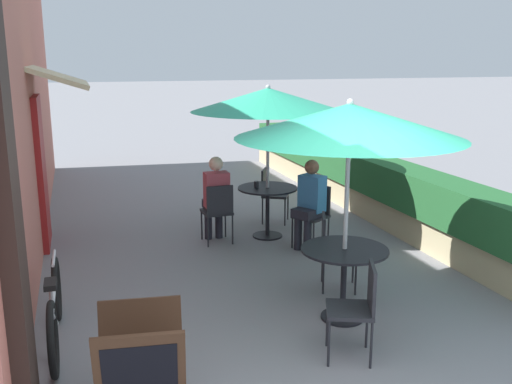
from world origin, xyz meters
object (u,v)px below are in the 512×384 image
object	(u,v)px
cafe_chair_mid_right	(314,211)
cafe_chair_mid_back	(271,191)
cafe_chair_near_left	(359,303)
menu_board	(141,370)
patio_table_mid	(268,199)
patio_table_near	(344,265)
patio_umbrella_near	(350,121)
cafe_chair_near_right	(333,246)
cafe_chair_mid_left	(218,209)
bicycle_leaning	(55,310)
seated_patron_mid_left	(216,195)
coffee_cup_mid	(256,184)
patio_umbrella_mid	(268,100)
seated_patron_mid_right	(310,201)

from	to	relation	value
cafe_chair_mid_right	cafe_chair_mid_back	world-z (taller)	same
cafe_chair_near_left	menu_board	world-z (taller)	cafe_chair_near_left
patio_table_mid	cafe_chair_mid_back	world-z (taller)	cafe_chair_mid_back
patio_table_near	patio_umbrella_near	bearing A→B (deg)	-90.00
patio_umbrella_near	cafe_chair_near_right	xyz separation A→B (m)	(0.23, 0.75, -1.50)
cafe_chair_mid_left	bicycle_leaning	xyz separation A→B (m)	(-2.14, -2.41, -0.17)
patio_table_mid	bicycle_leaning	xyz separation A→B (m)	(-2.92, -2.51, -0.23)
seated_patron_mid_left	coffee_cup_mid	size ratio (longest dim) A/B	13.89
cafe_chair_mid_left	menu_board	size ratio (longest dim) A/B	1.03
patio_table_mid	seated_patron_mid_left	bearing A→B (deg)	179.10
patio_table_mid	cafe_chair_mid_back	xyz separation A→B (m)	(0.30, 0.72, -0.06)
patio_table_mid	bicycle_leaning	world-z (taller)	patio_table_mid
cafe_chair_mid_left	cafe_chair_mid_right	world-z (taller)	same
bicycle_leaning	cafe_chair_near_right	bearing A→B (deg)	8.77
patio_table_mid	cafe_chair_mid_left	bearing A→B (deg)	-172.67
cafe_chair_mid_back	menu_board	xyz separation A→B (m)	(-2.59, -4.63, -0.10)
patio_umbrella_near	cafe_chair_mid_left	world-z (taller)	patio_umbrella_near
cafe_chair_mid_back	patio_umbrella_mid	bearing A→B (deg)	5.62
patio_table_near	cafe_chair_mid_back	bearing A→B (deg)	82.79
bicycle_leaning	cafe_chair_mid_left	bearing A→B (deg)	48.71
seated_patron_mid_left	menu_board	size ratio (longest dim) A/B	1.48
cafe_chair_near_left	seated_patron_mid_left	size ratio (longest dim) A/B	0.70
cafe_chair_mid_left	coffee_cup_mid	distance (m)	0.70
cafe_chair_mid_right	bicycle_leaning	distance (m)	3.89
cafe_chair_near_left	bicycle_leaning	world-z (taller)	cafe_chair_near_left
patio_table_near	patio_umbrella_mid	distance (m)	3.17
seated_patron_mid_left	seated_patron_mid_right	xyz separation A→B (m)	(1.16, -0.69, 0.00)
cafe_chair_near_left	patio_umbrella_near	bearing A→B (deg)	5.62
patio_umbrella_mid	patio_table_near	bearing A→B (deg)	-92.97
cafe_chair_near_right	cafe_chair_mid_left	bearing A→B (deg)	-134.01
cafe_chair_near_left	bicycle_leaning	distance (m)	2.76
patio_table_near	patio_table_mid	xyz separation A→B (m)	(0.15, 2.82, 0.00)
patio_umbrella_mid	seated_patron_mid_right	distance (m)	1.54
patio_umbrella_near	cafe_chair_mid_left	distance (m)	3.17
patio_umbrella_near	cafe_chair_mid_back	size ratio (longest dim) A/B	2.56
patio_umbrella_near	cafe_chair_mid_left	xyz separation A→B (m)	(-0.63, 2.72, -1.50)
patio_table_near	patio_table_mid	distance (m)	2.82
patio_table_near	seated_patron_mid_right	size ratio (longest dim) A/B	0.70
patio_table_near	cafe_chair_mid_right	world-z (taller)	cafe_chair_mid_right
coffee_cup_mid	patio_umbrella_near	bearing A→B (deg)	-89.90
seated_patron_mid_left	menu_board	distance (m)	4.21
cafe_chair_mid_right	cafe_chair_mid_back	xyz separation A→B (m)	(-0.17, 1.34, 0.00)
patio_table_mid	menu_board	world-z (taller)	menu_board
seated_patron_mid_left	patio_table_mid	bearing A→B (deg)	-2.60
cafe_chair_near_right	menu_board	distance (m)	3.00
bicycle_leaning	menu_board	distance (m)	1.53
seated_patron_mid_left	menu_board	bearing A→B (deg)	-112.81
patio_table_mid	seated_patron_mid_left	size ratio (longest dim) A/B	0.70
cafe_chair_mid_left	seated_patron_mid_right	size ratio (longest dim) A/B	0.70
patio_umbrella_near	cafe_chair_mid_back	bearing A→B (deg)	82.79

